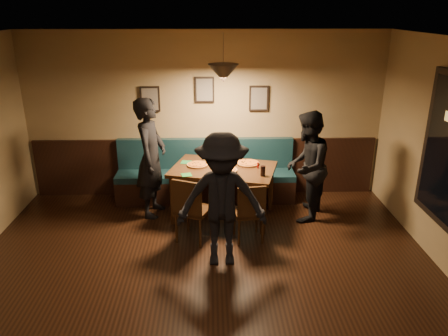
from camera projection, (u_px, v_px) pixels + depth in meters
name	position (u px, v px, depth m)	size (l,w,h in m)	color
floor	(203.00, 327.00, 4.51)	(7.00, 7.00, 0.00)	black
ceiling	(197.00, 49.00, 3.53)	(7.00, 7.00, 0.00)	silver
wall_back	(205.00, 116.00, 7.30)	(6.00, 6.00, 0.00)	#8C704F
wainscot	(206.00, 167.00, 7.58)	(5.88, 0.06, 1.00)	black
booth_bench	(206.00, 172.00, 7.33)	(3.00, 0.60, 1.00)	#0F232D
picture_left	(150.00, 99.00, 7.14)	(0.32, 0.04, 0.42)	black
picture_center	(205.00, 90.00, 7.11)	(0.32, 0.04, 0.42)	black
picture_right	(259.00, 98.00, 7.19)	(0.32, 0.04, 0.42)	black
pendant_lamp	(223.00, 73.00, 6.10)	(0.44, 0.44, 0.25)	black
dining_table	(223.00, 193.00, 6.74)	(1.54, 0.99, 0.82)	black
chair_near_left	(193.00, 208.00, 6.05)	(0.43, 0.43, 0.96)	black
chair_near_right	(248.00, 211.00, 6.07)	(0.39, 0.39, 0.88)	black
diner_left	(151.00, 158.00, 6.67)	(0.68, 0.45, 1.88)	black
diner_right	(307.00, 167.00, 6.56)	(0.83, 0.65, 1.71)	black
diner_front	(222.00, 201.00, 5.37)	(1.13, 0.65, 1.74)	black
pizza_a	(197.00, 165.00, 6.68)	(0.32, 0.32, 0.04)	gold
pizza_b	(225.00, 170.00, 6.46)	(0.36, 0.36, 0.04)	orange
pizza_c	(248.00, 163.00, 6.74)	(0.34, 0.34, 0.04)	orange
soda_glass	(263.00, 171.00, 6.26)	(0.07, 0.07, 0.15)	black
tabasco_bottle	(258.00, 165.00, 6.56)	(0.03, 0.03, 0.11)	#930405
napkin_a	(186.00, 162.00, 6.82)	(0.16, 0.16, 0.01)	#1B672F
napkin_b	(186.00, 175.00, 6.31)	(0.15, 0.15, 0.01)	#1F7728
cutlery_set	(222.00, 176.00, 6.28)	(0.02, 0.21, 0.00)	silver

